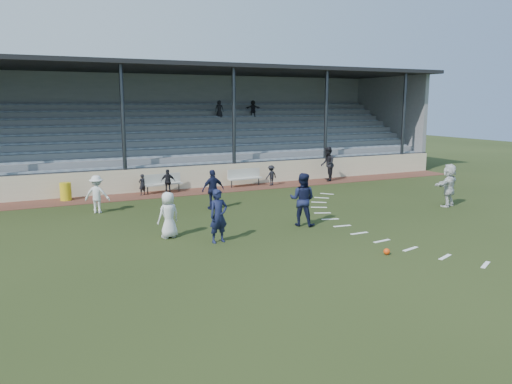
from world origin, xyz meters
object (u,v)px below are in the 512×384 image
(bench_left, at_px, (163,181))
(player_white_lead, at_px, (168,215))
(trash_bin, at_px, (66,191))
(player_navy_lead, at_px, (218,216))
(football, at_px, (387,252))
(bench_right, at_px, (244,176))
(official, at_px, (328,164))

(bench_left, xyz_separation_m, player_white_lead, (-2.09, -8.59, 0.21))
(trash_bin, relative_size, player_navy_lead, 0.47)
(football, bearing_deg, player_navy_lead, 139.82)
(trash_bin, relative_size, player_white_lead, 0.53)
(bench_right, distance_m, player_navy_lead, 11.19)
(bench_left, relative_size, trash_bin, 2.44)
(bench_left, xyz_separation_m, football, (3.35, -13.33, -0.49))
(bench_right, xyz_separation_m, trash_bin, (-9.25, -0.10, -0.15))
(bench_right, relative_size, player_white_lead, 1.28)
(trash_bin, xyz_separation_m, official, (14.38, -0.34, 0.58))
(trash_bin, bearing_deg, bench_right, 0.60)
(football, xyz_separation_m, player_navy_lead, (-4.11, 3.47, 0.79))
(player_navy_lead, height_order, official, official)
(bench_left, height_order, player_white_lead, player_white_lead)
(bench_right, distance_m, official, 5.17)
(player_white_lead, bearing_deg, trash_bin, -89.47)
(player_white_lead, bearing_deg, bench_left, -120.16)
(trash_bin, height_order, player_navy_lead, player_navy_lead)
(bench_right, bearing_deg, football, -100.11)
(bench_left, xyz_separation_m, trash_bin, (-4.68, -0.12, -0.15))
(football, xyz_separation_m, official, (6.36, 12.87, 0.92))
(player_navy_lead, bearing_deg, bench_right, 53.40)
(bench_left, height_order, player_navy_lead, player_navy_lead)
(player_white_lead, xyz_separation_m, player_navy_lead, (1.33, -1.27, 0.09))
(bench_left, distance_m, player_white_lead, 8.84)
(player_white_lead, distance_m, official, 14.33)
(bench_left, height_order, trash_bin, bench_left)
(bench_right, bearing_deg, player_white_lead, -132.72)
(bench_left, height_order, bench_right, same)
(football, bearing_deg, player_white_lead, 138.90)
(official, bearing_deg, player_navy_lead, -19.69)
(bench_right, xyz_separation_m, football, (-1.22, -13.31, -0.49))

